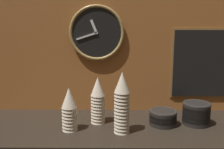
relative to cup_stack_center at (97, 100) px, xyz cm
name	(u,v)px	position (x,y,z in cm)	size (l,w,h in cm)	color
ground_plane	(114,128)	(9.33, -2.88, -15.52)	(160.00, 56.00, 4.00)	black
wall_tiled_back	(114,31)	(9.33, 23.62, 38.98)	(160.00, 3.00, 105.00)	#A3602D
cup_stack_center	(97,100)	(0.00, 0.00, 0.00)	(8.31, 8.31, 27.04)	beige
cup_stack_center_left	(69,109)	(-14.50, -10.74, -1.79)	(8.31, 8.31, 23.45)	beige
cup_stack_center_right	(122,103)	(13.42, -13.41, 2.69)	(8.31, 8.31, 32.41)	beige
bowl_stack_right	(163,117)	(37.18, -3.26, -8.98)	(15.53, 15.53, 8.43)	black
bowl_stack_far_right	(196,113)	(56.37, -1.61, -6.85)	(15.53, 15.53, 12.68)	black
wall_clock	(96,33)	(-1.79, 20.58, 38.01)	(35.00, 2.70, 35.00)	black
menu_board	(201,64)	(65.83, 21.47, 18.37)	(38.68, 1.32, 45.21)	olive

